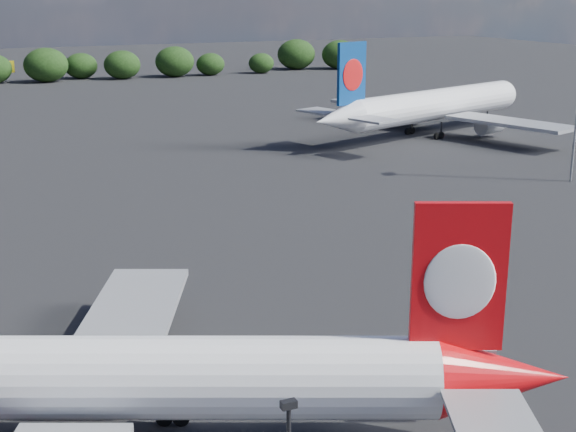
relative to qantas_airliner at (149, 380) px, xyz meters
name	(u,v)px	position (x,y,z in m)	size (l,w,h in m)	color
qantas_airliner	(149,380)	(0.00, 0.00, 0.00)	(39.47, 38.05, 13.55)	white
china_southern_airliner	(429,106)	(65.47, 72.99, 0.74)	(47.91, 45.99, 15.98)	white
billboard_yellow	(4,67)	(9.46, 182.69, -0.26)	(5.00, 0.30, 5.50)	yellow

